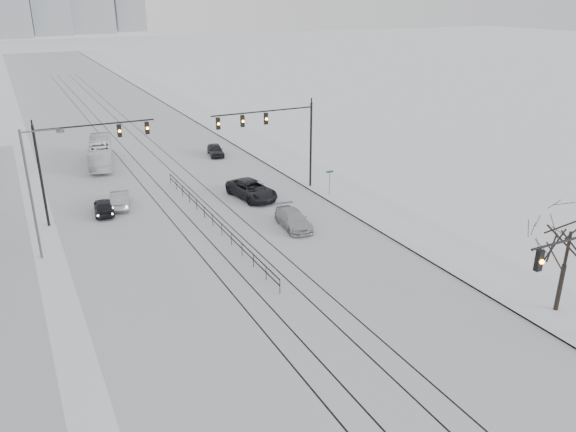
# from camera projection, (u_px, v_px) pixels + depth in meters

# --- Properties ---
(road) EXTENTS (22.00, 260.00, 0.02)m
(road) POSITION_uv_depth(u_px,v_px,m) (130.00, 143.00, 68.98)
(road) COLOR silver
(road) RESTS_ON ground
(sidewalk_east) EXTENTS (5.00, 260.00, 0.16)m
(sidewalk_east) POSITION_uv_depth(u_px,v_px,m) (233.00, 131.00, 74.62)
(sidewalk_east) COLOR white
(sidewalk_east) RESTS_ON ground
(curb) EXTENTS (0.10, 260.00, 0.12)m
(curb) POSITION_uv_depth(u_px,v_px,m) (215.00, 133.00, 73.60)
(curb) COLOR gray
(curb) RESTS_ON ground
(tram_rails) EXTENTS (5.30, 180.00, 0.01)m
(tram_rails) POSITION_uv_depth(u_px,v_px,m) (177.00, 189.00, 52.38)
(tram_rails) COLOR black
(tram_rails) RESTS_ON ground
(traffic_mast_ne) EXTENTS (9.60, 0.37, 8.00)m
(traffic_mast_ne) POSITION_uv_depth(u_px,v_px,m) (278.00, 131.00, 49.54)
(traffic_mast_ne) COLOR black
(traffic_mast_ne) RESTS_ON ground
(traffic_mast_nw) EXTENTS (9.10, 0.37, 8.00)m
(traffic_mast_nw) POSITION_uv_depth(u_px,v_px,m) (79.00, 152.00, 43.44)
(traffic_mast_nw) COLOR black
(traffic_mast_nw) RESTS_ON ground
(street_light_west) EXTENTS (2.73, 0.25, 9.00)m
(street_light_west) POSITION_uv_depth(u_px,v_px,m) (34.00, 186.00, 37.05)
(street_light_west) COLOR #595B60
(street_light_west) RESTS_ON ground
(bare_tree) EXTENTS (4.40, 4.40, 6.10)m
(bare_tree) POSITION_uv_depth(u_px,v_px,m) (569.00, 240.00, 30.55)
(bare_tree) COLOR black
(bare_tree) RESTS_ON ground
(median_fence) EXTENTS (0.06, 24.00, 1.00)m
(median_fence) POSITION_uv_depth(u_px,v_px,m) (213.00, 220.00, 43.89)
(median_fence) COLOR black
(median_fence) RESTS_ON ground
(street_sign) EXTENTS (0.70, 0.06, 2.40)m
(street_sign) POSITION_uv_depth(u_px,v_px,m) (330.00, 179.00, 50.11)
(street_sign) COLOR #595B60
(street_sign) RESTS_ON ground
(sedan_sb_inner) EXTENTS (1.99, 3.99, 1.31)m
(sedan_sb_inner) POSITION_uv_depth(u_px,v_px,m) (104.00, 207.00, 46.34)
(sedan_sb_inner) COLOR black
(sedan_sb_inner) RESTS_ON ground
(sedan_sb_outer) EXTENTS (2.34, 4.48, 1.40)m
(sedan_sb_outer) POSITION_uv_depth(u_px,v_px,m) (120.00, 199.00, 47.88)
(sedan_sb_outer) COLOR #95989B
(sedan_sb_outer) RESTS_ON ground
(sedan_nb_front) EXTENTS (3.41, 5.99, 1.58)m
(sedan_nb_front) POSITION_uv_depth(u_px,v_px,m) (252.00, 190.00, 49.91)
(sedan_nb_front) COLOR black
(sedan_nb_front) RESTS_ON ground
(sedan_nb_right) EXTENTS (2.32, 4.80, 1.35)m
(sedan_nb_right) POSITION_uv_depth(u_px,v_px,m) (293.00, 219.00, 43.64)
(sedan_nb_right) COLOR #B0B3B9
(sedan_nb_right) RESTS_ON ground
(sedan_nb_far) EXTENTS (2.20, 4.04, 1.30)m
(sedan_nb_far) POSITION_uv_depth(u_px,v_px,m) (216.00, 150.00, 63.21)
(sedan_nb_far) COLOR black
(sedan_nb_far) RESTS_ON ground
(box_truck) EXTENTS (3.93, 9.82, 2.67)m
(box_truck) POSITION_uv_depth(u_px,v_px,m) (100.00, 153.00, 59.58)
(box_truck) COLOR white
(box_truck) RESTS_ON ground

